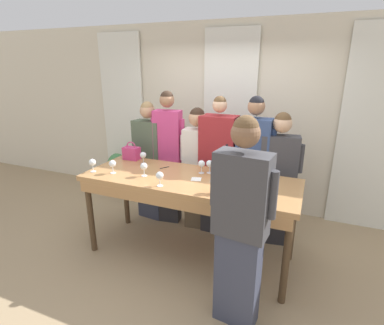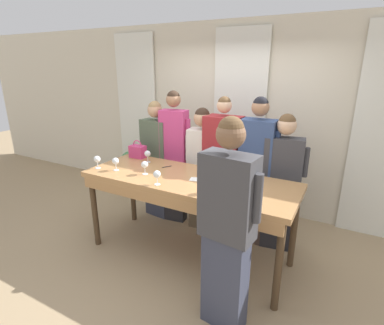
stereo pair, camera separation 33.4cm
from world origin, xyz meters
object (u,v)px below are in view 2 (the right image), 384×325
wine_glass_by_handbag (145,165)px  handbag (138,151)px  wine_glass_front_right (230,172)px  guest_pink_top (174,156)px  guest_beige_cap (281,181)px  host_pouring (227,227)px  wine_glass_by_bottle (148,154)px  guest_olive_jacket (157,159)px  wine_glass_center_left (209,183)px  wine_glass_front_mid (202,164)px  wine_glass_near_host (97,160)px  tasting_bar (187,186)px  wine_glass_front_left (219,183)px  wine_glass_back_mid (235,179)px  potted_plant (130,170)px  wine_glass_center_mid (237,166)px  guest_striped_shirt (222,168)px  wine_glass_back_right (210,165)px  guest_navy_coat (256,171)px  guest_cream_sweater (202,167)px  wine_glass_back_left (157,175)px  wine_bottle (227,164)px  wine_glass_center_right (115,161)px

wine_glass_by_handbag → handbag: bearing=134.9°
wine_glass_front_right → guest_pink_top: bearing=152.1°
guest_beige_cap → host_pouring: 1.41m
wine_glass_by_bottle → guest_olive_jacket: 0.52m
guest_beige_cap → wine_glass_front_right: bearing=-127.9°
wine_glass_center_left → guest_olive_jacket: guest_olive_jacket is taller
wine_glass_front_mid → host_pouring: size_ratio=0.08×
wine_glass_near_host → handbag: bearing=75.5°
tasting_bar → wine_glass_front_left: wine_glass_front_left is taller
wine_glass_front_right → host_pouring: host_pouring is taller
wine_glass_by_handbag → wine_glass_front_left: bearing=-5.7°
wine_glass_back_mid → guest_beige_cap: size_ratio=0.09×
host_pouring → potted_plant: 3.35m
wine_glass_center_mid → wine_glass_near_host: size_ratio=1.00×
wine_glass_back_mid → guest_olive_jacket: 1.66m
wine_glass_center_left → wine_glass_front_mid: bearing=123.4°
guest_striped_shirt → wine_glass_back_right: bearing=-85.4°
guest_striped_shirt → wine_glass_center_mid: bearing=-47.4°
wine_glass_near_host → guest_navy_coat: guest_navy_coat is taller
handbag → guest_cream_sweater: (0.79, 0.34, -0.19)m
wine_glass_center_left → guest_beige_cap: (0.50, 0.95, -0.22)m
wine_glass_front_left → guest_striped_shirt: 0.99m
wine_glass_center_mid → guest_pink_top: guest_pink_top is taller
wine_glass_back_left → potted_plant: size_ratio=0.21×
tasting_bar → guest_olive_jacket: guest_olive_jacket is taller
wine_glass_near_host → guest_beige_cap: bearing=24.8°
wine_glass_back_mid → guest_cream_sweater: (-0.74, 0.75, -0.22)m
wine_glass_back_mid → wine_glass_back_right: 0.51m
wine_glass_by_bottle → wine_glass_by_handbag: bearing=-57.6°
wine_bottle → guest_cream_sweater: guest_cream_sweater is taller
wine_glass_back_left → guest_striped_shirt: 1.07m
guest_cream_sweater → wine_glass_by_bottle: bearing=-141.3°
wine_glass_by_handbag → guest_pink_top: size_ratio=0.08×
handbag → wine_glass_back_mid: handbag is taller
guest_cream_sweater → wine_glass_front_mid: bearing=-63.0°
wine_glass_near_host → wine_glass_by_handbag: bearing=9.4°
guest_navy_coat → wine_glass_front_mid: bearing=-135.4°
wine_glass_center_right → host_pouring: (1.63, -0.53, -0.14)m
wine_glass_near_host → host_pouring: 1.94m
guest_beige_cap → host_pouring: size_ratio=0.91×
guest_pink_top → wine_glass_front_mid: bearing=-35.9°
guest_navy_coat → host_pouring: 1.42m
wine_glass_near_host → guest_cream_sweater: bearing=44.3°
wine_glass_front_mid → potted_plant: (-1.97, 1.04, -0.72)m
wine_glass_center_mid → wine_glass_center_right: bearing=-158.7°
wine_glass_back_mid → guest_olive_jacket: guest_olive_jacket is taller
guest_olive_jacket → potted_plant: guest_olive_jacket is taller
wine_glass_front_mid → wine_glass_center_left: same height
wine_glass_center_right → wine_glass_back_right: 1.11m
guest_beige_cap → wine_bottle: bearing=-145.9°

